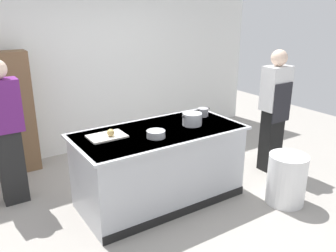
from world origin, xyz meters
TOP-DOWN VIEW (x-y plane):
  - ground_plane at (0.00, 0.00)m, footprint 10.00×10.00m
  - back_wall at (0.00, 2.10)m, footprint 6.40×0.12m
  - counter_island at (0.00, -0.00)m, footprint 1.98×0.98m
  - cutting_board at (-0.60, 0.13)m, footprint 0.40×0.28m
  - onion at (-0.57, 0.08)m, footprint 0.08×0.08m
  - stock_pot at (0.43, -0.05)m, footprint 0.30×0.24m
  - sauce_pan at (0.77, 0.16)m, footprint 0.21×0.14m
  - mixing_bowl at (-0.15, -0.17)m, footprint 0.21×0.21m
  - trash_bin at (1.23, -0.88)m, footprint 0.46×0.46m
  - person_chef at (1.79, -0.13)m, footprint 0.38×0.25m
  - person_guest at (-1.48, 0.94)m, footprint 0.38×0.24m

SIDE VIEW (x-z plane):
  - ground_plane at x=0.00m, z-range 0.00..0.00m
  - trash_bin at x=1.23m, z-range 0.00..0.61m
  - counter_island at x=0.00m, z-range 0.02..0.92m
  - cutting_board at x=-0.60m, z-range 0.90..0.92m
  - person_guest at x=-1.48m, z-range 0.05..1.77m
  - person_chef at x=1.79m, z-range 0.05..1.77m
  - mixing_bowl at x=-0.15m, z-range 0.90..0.98m
  - sauce_pan at x=0.77m, z-range 0.90..1.01m
  - onion at x=-0.57m, z-range 0.92..1.00m
  - stock_pot at x=0.43m, z-range 0.90..1.05m
  - back_wall at x=0.00m, z-range 0.00..3.00m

